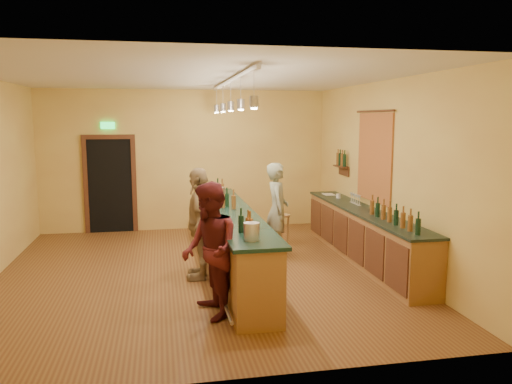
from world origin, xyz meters
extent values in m
plane|color=brown|center=(0.00, 0.00, 0.00)|extent=(7.00, 7.00, 0.00)
cube|color=silver|center=(0.00, 0.00, 3.20)|extent=(6.50, 7.00, 0.02)
cube|color=tan|center=(0.00, 3.50, 1.60)|extent=(6.50, 0.02, 3.20)
cube|color=tan|center=(0.00, -3.50, 1.60)|extent=(6.50, 0.02, 3.20)
cube|color=tan|center=(3.25, 0.00, 1.60)|extent=(0.02, 7.00, 3.20)
cube|color=black|center=(-1.70, 3.48, 1.05)|extent=(0.95, 0.06, 2.10)
cube|color=#452614|center=(-2.22, 3.46, 1.05)|extent=(0.10, 0.08, 2.10)
cube|color=#452614|center=(-1.18, 3.46, 1.05)|extent=(0.10, 0.08, 2.10)
cube|color=#452614|center=(-1.70, 3.46, 2.15)|extent=(1.15, 0.08, 0.10)
cube|color=#19E54C|center=(-1.70, 3.45, 2.40)|extent=(0.30, 0.04, 0.15)
cube|color=#AA3B22|center=(3.23, 0.40, 1.85)|extent=(0.03, 1.40, 1.60)
cube|color=#452614|center=(3.16, 1.90, 1.55)|extent=(0.16, 0.55, 0.03)
cube|color=#452614|center=(3.23, 1.90, 1.45)|extent=(0.03, 0.55, 0.18)
cube|color=olive|center=(2.97, 0.20, 0.45)|extent=(0.55, 4.50, 0.90)
cube|color=black|center=(2.97, 0.20, 0.92)|extent=(0.60, 4.55, 0.04)
cylinder|color=silver|center=(2.97, 1.50, 0.99)|extent=(0.09, 0.09, 0.09)
cube|color=silver|center=(2.94, 2.00, 0.95)|extent=(0.22, 0.30, 0.01)
cube|color=olive|center=(0.55, 0.00, 0.50)|extent=(0.60, 5.00, 1.00)
cube|color=black|center=(0.55, 0.00, 1.02)|extent=(0.70, 5.10, 0.05)
cylinder|color=silver|center=(0.19, 0.00, 0.15)|extent=(0.05, 5.00, 0.05)
cylinder|color=silver|center=(0.50, -2.10, 1.16)|extent=(0.20, 0.20, 0.22)
cylinder|color=silver|center=(0.50, 1.20, 1.16)|extent=(0.20, 0.20, 0.22)
cube|color=silver|center=(0.55, 0.00, 3.14)|extent=(0.06, 4.60, 0.05)
cylinder|color=silver|center=(0.55, -2.00, 2.95)|extent=(0.01, 0.01, 0.35)
cylinder|color=#A5A5AD|center=(0.55, -2.00, 2.75)|extent=(0.11, 0.11, 0.14)
cylinder|color=#FFEABF|center=(0.55, -2.00, 2.67)|extent=(0.08, 0.08, 0.02)
cylinder|color=silver|center=(0.55, -1.00, 2.95)|extent=(0.01, 0.01, 0.35)
cylinder|color=#A5A5AD|center=(0.55, -1.00, 2.75)|extent=(0.11, 0.11, 0.14)
cylinder|color=#FFEABF|center=(0.55, -1.00, 2.67)|extent=(0.08, 0.08, 0.02)
cylinder|color=silver|center=(0.55, 0.00, 2.95)|extent=(0.01, 0.01, 0.35)
cylinder|color=#A5A5AD|center=(0.55, 0.00, 2.75)|extent=(0.11, 0.11, 0.14)
cylinder|color=#FFEABF|center=(0.55, 0.00, 2.67)|extent=(0.08, 0.08, 0.02)
cylinder|color=silver|center=(0.55, 1.00, 2.95)|extent=(0.01, 0.01, 0.35)
cylinder|color=#A5A5AD|center=(0.55, 1.00, 2.75)|extent=(0.11, 0.11, 0.14)
cylinder|color=#FFEABF|center=(0.55, 1.00, 2.67)|extent=(0.08, 0.08, 0.02)
cylinder|color=silver|center=(0.55, 2.00, 2.95)|extent=(0.01, 0.01, 0.35)
cylinder|color=#A5A5AD|center=(0.55, 2.00, 2.75)|extent=(0.11, 0.11, 0.14)
cylinder|color=#FFEABF|center=(0.55, 2.00, 2.67)|extent=(0.08, 0.08, 0.02)
imported|color=gray|center=(1.52, 0.78, 0.88)|extent=(0.52, 0.70, 1.75)
imported|color=#59191E|center=(0.00, -1.88, 0.88)|extent=(0.79, 0.94, 1.76)
imported|color=#997A51|center=(0.00, -0.24, 0.90)|extent=(0.58, 1.10, 1.79)
cylinder|color=#906241|center=(1.82, 1.58, 0.61)|extent=(0.30, 0.30, 0.04)
cylinder|color=#906241|center=(1.93, 1.58, 0.29)|extent=(0.04, 0.04, 0.59)
cylinder|color=#906241|center=(1.76, 1.68, 0.29)|extent=(0.04, 0.04, 0.59)
cylinder|color=#906241|center=(1.76, 1.47, 0.29)|extent=(0.04, 0.04, 0.59)
camera|label=1|loc=(-0.59, -8.05, 2.54)|focal=35.00mm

